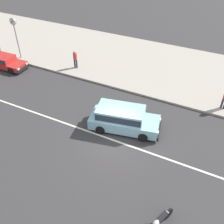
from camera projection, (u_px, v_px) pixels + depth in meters
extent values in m
plane|color=#383535|center=(115.00, 141.00, 16.31)|extent=(160.00, 160.00, 0.00)
cube|color=silver|center=(115.00, 141.00, 16.31)|extent=(50.40, 0.14, 0.01)
cube|color=#ADA393|center=(166.00, 68.00, 23.55)|extent=(68.00, 10.00, 0.15)
cube|color=red|center=(7.00, 64.00, 23.54)|extent=(3.59, 1.70, 0.48)
cube|color=red|center=(3.00, 58.00, 23.37)|extent=(2.00, 1.48, 0.46)
cube|color=#28333D|center=(3.00, 58.00, 23.37)|extent=(1.92, 1.51, 0.29)
cube|color=black|center=(23.00, 69.00, 23.01)|extent=(0.18, 1.54, 0.28)
cube|color=white|center=(27.00, 64.00, 23.29)|extent=(0.09, 0.24, 0.14)
cube|color=white|center=(18.00, 69.00, 22.50)|extent=(0.09, 0.24, 0.14)
cylinder|color=black|center=(22.00, 63.00, 23.78)|extent=(0.61, 0.24, 0.60)
cylinder|color=black|center=(11.00, 71.00, 22.72)|extent=(0.61, 0.24, 0.60)
cylinder|color=black|center=(4.00, 59.00, 24.50)|extent=(0.61, 0.24, 0.60)
cube|color=#93C6D6|center=(124.00, 122.00, 16.94)|extent=(4.71, 2.68, 0.70)
cube|color=#93C6D6|center=(120.00, 113.00, 16.57)|extent=(3.26, 2.21, 0.70)
cube|color=#28333D|center=(120.00, 113.00, 16.57)|extent=(3.15, 2.22, 0.45)
cube|color=black|center=(159.00, 130.00, 16.62)|extent=(0.48, 1.76, 0.28)
cube|color=white|center=(160.00, 120.00, 16.88)|extent=(0.13, 0.25, 0.14)
cube|color=white|center=(158.00, 133.00, 15.92)|extent=(0.13, 0.25, 0.14)
cylinder|color=black|center=(147.00, 120.00, 17.45)|extent=(0.63, 0.34, 0.60)
cylinder|color=black|center=(143.00, 137.00, 16.14)|extent=(0.63, 0.34, 0.60)
cylinder|color=black|center=(108.00, 113.00, 18.01)|extent=(0.63, 0.34, 0.60)
cylinder|color=black|center=(100.00, 129.00, 16.70)|extent=(0.63, 0.34, 0.60)
cylinder|color=black|center=(168.00, 214.00, 12.13)|extent=(0.29, 0.56, 0.56)
cube|color=silver|center=(159.00, 221.00, 11.63)|extent=(0.54, 1.17, 0.18)
cube|color=black|center=(162.00, 217.00, 11.63)|extent=(0.44, 0.67, 0.12)
ellipsoid|color=silver|center=(156.00, 223.00, 11.42)|extent=(0.36, 0.46, 0.22)
cylinder|color=#9E9EA3|center=(18.00, 42.00, 24.09)|extent=(0.12, 0.12, 3.15)
cylinder|color=#9E9EA3|center=(13.00, 21.00, 22.93)|extent=(0.63, 0.18, 0.63)
cylinder|color=white|center=(12.00, 22.00, 22.86)|extent=(0.55, 0.02, 0.55)
cylinder|color=white|center=(14.00, 21.00, 23.00)|extent=(0.55, 0.02, 0.55)
cube|color=black|center=(12.00, 22.00, 22.86)|extent=(0.28, 0.01, 0.03)
cube|color=black|center=(12.00, 22.00, 22.85)|extent=(0.23, 0.01, 0.41)
cylinder|color=#232838|center=(75.00, 63.00, 23.29)|extent=(0.14, 0.14, 0.79)
cylinder|color=#232838|center=(77.00, 64.00, 23.22)|extent=(0.14, 0.14, 0.79)
cylinder|color=#D63D33|center=(75.00, 56.00, 22.83)|extent=(0.34, 0.34, 0.59)
sphere|color=#D6AD89|center=(75.00, 52.00, 22.58)|extent=(0.21, 0.21, 0.21)
cylinder|color=#232838|center=(222.00, 103.00, 18.53)|extent=(0.14, 0.14, 0.80)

